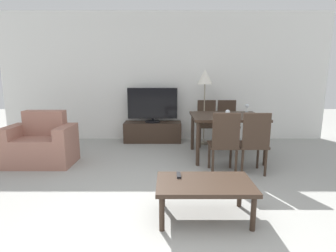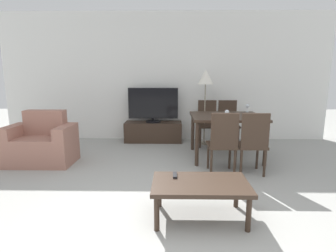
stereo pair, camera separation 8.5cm
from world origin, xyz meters
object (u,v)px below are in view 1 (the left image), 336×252
(dining_table, at_px, (225,120))
(wine_glass_center, at_px, (246,106))
(wine_glass_left, at_px, (227,112))
(dining_chair_near, at_px, (223,141))
(remote_primary, at_px, (178,175))
(armchair, at_px, (40,145))
(tv_stand, at_px, (152,132))
(coffee_table, at_px, (204,186))
(dining_chair_far, at_px, (226,121))
(dining_chair_near_right, at_px, (252,141))
(dining_chair_far_left, at_px, (206,121))
(tv, at_px, (151,105))
(floor_lamp, at_px, (204,81))

(dining_table, bearing_deg, wine_glass_center, 42.08)
(dining_table, xyz_separation_m, wine_glass_left, (-0.08, -0.40, 0.18))
(dining_chair_near, bearing_deg, remote_primary, -123.78)
(armchair, distance_m, tv_stand, 2.21)
(coffee_table, xyz_separation_m, dining_chair_far, (0.84, 2.81, 0.16))
(coffee_table, distance_m, dining_chair_near, 1.25)
(wine_glass_center, bearing_deg, armchair, -167.16)
(dining_chair_near_right, xyz_separation_m, dining_chair_far_left, (-0.41, 1.65, 0.00))
(dining_chair_near, bearing_deg, dining_chair_far_left, 90.00)
(armchair, bearing_deg, coffee_table, -34.44)
(dining_table, bearing_deg, dining_chair_far_left, 104.03)
(dining_chair_near_right, height_order, dining_chair_far_left, same)
(dining_chair_far_left, distance_m, wine_glass_left, 1.28)
(dining_chair_near_right, height_order, wine_glass_left, dining_chair_near_right)
(dining_chair_near, relative_size, dining_chair_near_right, 1.00)
(tv_stand, relative_size, dining_table, 1.02)
(dining_chair_near, relative_size, wine_glass_left, 6.16)
(dining_table, relative_size, wine_glass_center, 8.05)
(tv, height_order, dining_chair_near_right, tv)
(dining_table, bearing_deg, floor_lamp, 105.60)
(remote_primary, bearing_deg, floor_lamp, 77.13)
(coffee_table, xyz_separation_m, dining_chair_far_left, (0.43, 2.81, 0.16))
(dining_table, relative_size, dining_chair_near, 1.31)
(floor_lamp, relative_size, wine_glass_center, 10.34)
(armchair, height_order, dining_chair_far_left, dining_chair_far_left)
(armchair, distance_m, dining_chair_far, 3.42)
(wine_glass_left, bearing_deg, floor_lamp, 97.75)
(coffee_table, bearing_deg, wine_glass_left, 70.57)
(armchair, bearing_deg, wine_glass_center, 12.84)
(tv_stand, height_order, tv, tv)
(dining_chair_near, relative_size, dining_chair_far_left, 1.00)
(dining_table, height_order, floor_lamp, floor_lamp)
(armchair, bearing_deg, floor_lamp, 25.03)
(wine_glass_left, bearing_deg, dining_chair_near_right, -56.19)
(coffee_table, bearing_deg, dining_table, 72.29)
(remote_primary, relative_size, wine_glass_left, 1.03)
(dining_chair_near, distance_m, dining_chair_far_left, 1.65)
(armchair, xyz_separation_m, floor_lamp, (2.74, 1.28, 0.97))
(tv_stand, bearing_deg, floor_lamp, -8.44)
(dining_chair_near_right, bearing_deg, dining_chair_near, 180.00)
(dining_chair_near, bearing_deg, dining_table, 75.97)
(dining_chair_near_right, distance_m, dining_chair_far_left, 1.70)
(tv, relative_size, floor_lamp, 0.69)
(tv_stand, bearing_deg, dining_table, -39.09)
(tv_stand, bearing_deg, wine_glass_left, -49.88)
(tv, bearing_deg, tv_stand, 90.00)
(dining_table, height_order, wine_glass_left, wine_glass_left)
(tv_stand, xyz_separation_m, remote_primary, (0.43, -2.90, 0.17))
(tv_stand, height_order, dining_chair_near, dining_chair_near)
(armchair, height_order, coffee_table, armchair)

